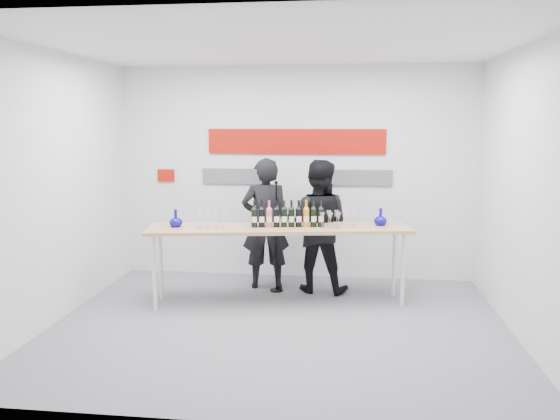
{
  "coord_description": "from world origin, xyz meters",
  "views": [
    {
      "loc": [
        0.68,
        -5.7,
        2.23
      ],
      "look_at": [
        -0.1,
        0.88,
        1.15
      ],
      "focal_mm": 35.0,
      "sensor_mm": 36.0,
      "label": 1
    }
  ],
  "objects_px": {
    "tasting_table": "(279,233)",
    "presenter_left": "(266,224)",
    "mic_stand": "(276,258)",
    "presenter_right": "(318,226)"
  },
  "relations": [
    {
      "from": "tasting_table",
      "to": "presenter_left",
      "type": "distance_m",
      "value": 0.67
    },
    {
      "from": "mic_stand",
      "to": "presenter_left",
      "type": "bearing_deg",
      "value": 158.84
    },
    {
      "from": "tasting_table",
      "to": "mic_stand",
      "type": "xyz_separation_m",
      "value": [
        -0.09,
        0.45,
        -0.44
      ]
    },
    {
      "from": "mic_stand",
      "to": "presenter_right",
      "type": "bearing_deg",
      "value": 34.35
    },
    {
      "from": "tasting_table",
      "to": "mic_stand",
      "type": "bearing_deg",
      "value": 92.14
    },
    {
      "from": "tasting_table",
      "to": "presenter_left",
      "type": "xyz_separation_m",
      "value": [
        -0.26,
        0.61,
        -0.01
      ]
    },
    {
      "from": "tasting_table",
      "to": "presenter_right",
      "type": "distance_m",
      "value": 0.71
    },
    {
      "from": "tasting_table",
      "to": "mic_stand",
      "type": "height_order",
      "value": "mic_stand"
    },
    {
      "from": "tasting_table",
      "to": "presenter_right",
      "type": "height_order",
      "value": "presenter_right"
    },
    {
      "from": "presenter_left",
      "to": "presenter_right",
      "type": "relative_size",
      "value": 1.01
    }
  ]
}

